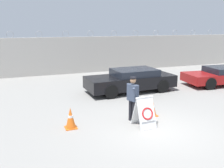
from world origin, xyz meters
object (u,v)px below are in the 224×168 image
(traffic_cone_mid, at_px, (153,108))
(parked_car_far_side, at_px, (222,75))
(traffic_cone_near, at_px, (71,118))
(security_guard, at_px, (133,97))
(parked_car_rear_sedan, at_px, (131,80))
(barricade_sign, at_px, (145,112))

(traffic_cone_mid, bearing_deg, parked_car_far_side, 25.57)
(traffic_cone_near, bearing_deg, security_guard, -3.66)
(traffic_cone_mid, height_order, parked_car_rear_sedan, parked_car_rear_sedan)
(barricade_sign, distance_m, traffic_cone_mid, 1.19)
(security_guard, xyz_separation_m, traffic_cone_mid, (0.98, 0.20, -0.61))
(parked_car_far_side, bearing_deg, parked_car_rear_sedan, 0.08)
(security_guard, xyz_separation_m, traffic_cone_near, (-2.30, 0.15, -0.55))
(barricade_sign, relative_size, traffic_cone_mid, 1.69)
(parked_car_rear_sedan, bearing_deg, parked_car_far_side, 172.91)
(barricade_sign, distance_m, parked_car_far_side, 8.42)
(barricade_sign, height_order, parked_car_rear_sedan, parked_car_rear_sedan)
(parked_car_far_side, bearing_deg, traffic_cone_near, 23.50)
(parked_car_far_side, bearing_deg, security_guard, 29.39)
(barricade_sign, relative_size, security_guard, 0.65)
(barricade_sign, height_order, parked_car_far_side, parked_car_far_side)
(parked_car_far_side, bearing_deg, barricade_sign, 33.86)
(barricade_sign, bearing_deg, parked_car_rear_sedan, 67.69)
(security_guard, height_order, parked_car_far_side, security_guard)
(traffic_cone_near, bearing_deg, parked_car_far_side, 18.01)
(parked_car_rear_sedan, bearing_deg, security_guard, 63.74)
(traffic_cone_near, bearing_deg, barricade_sign, -17.76)
(barricade_sign, relative_size, parked_car_rear_sedan, 0.23)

